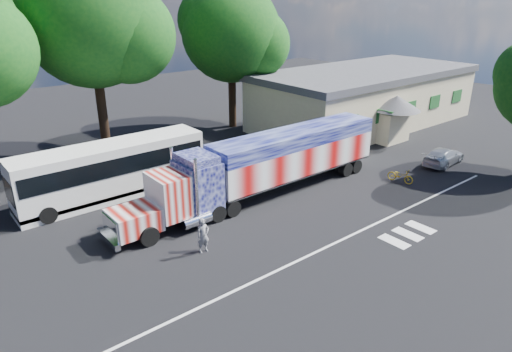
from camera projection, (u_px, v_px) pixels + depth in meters
ground at (290, 224)px, 25.18m from camera, size 100.00×100.00×0.00m
lane_markings at (365, 240)px, 23.47m from camera, size 30.00×2.67×0.01m
semi_truck at (267, 164)px, 28.03m from camera, size 19.05×3.01×4.06m
coach_bus at (113, 170)px, 28.02m from camera, size 11.64×2.71×3.39m
hall_building at (365, 97)px, 43.69m from camera, size 22.40×12.80×5.20m
parked_car at (443, 156)px, 33.73m from camera, size 4.41×2.15×1.23m
woman at (203, 235)px, 22.12m from camera, size 0.68×0.46×1.80m
bicycle at (400, 176)px, 30.55m from camera, size 0.96×1.87×0.94m
tree_ne_a at (233, 33)px, 40.59m from camera, size 9.25×8.81×13.02m
tree_n_mid at (93, 19)px, 31.67m from camera, size 10.18×9.69×15.11m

